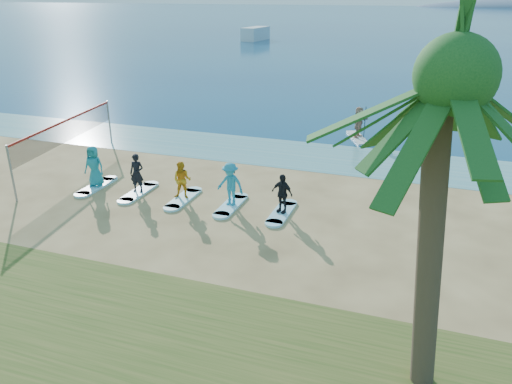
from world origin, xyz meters
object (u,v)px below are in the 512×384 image
(surfboard_0, at_px, (97,186))
(surfboard_1, at_px, (139,192))
(paddleboarder, at_px, (359,122))
(student_3, at_px, (230,184))
(volleyball_net, at_px, (67,131))
(student_1, at_px, (137,173))
(student_2, at_px, (182,180))
(surfboard_3, at_px, (231,206))
(boat_offshore_a, at_px, (255,40))
(student_0, at_px, (94,166))
(palm_tree, at_px, (455,80))
(surfboard_4, at_px, (282,213))
(paddleboard, at_px, (358,138))
(surfboard_2, at_px, (183,199))
(student_4, at_px, (282,193))

(surfboard_0, distance_m, surfboard_1, 2.21)
(paddleboarder, height_order, student_3, paddleboarder)
(volleyball_net, bearing_deg, student_1, -20.70)
(surfboard_1, xyz_separation_m, student_2, (2.21, 0.00, 0.85))
(surfboard_1, height_order, surfboard_3, same)
(surfboard_0, height_order, student_1, student_1)
(boat_offshore_a, bearing_deg, student_2, -67.06)
(student_0, bearing_deg, student_2, -6.40)
(palm_tree, bearing_deg, student_0, 150.88)
(surfboard_0, xyz_separation_m, student_2, (4.42, 0.00, 0.85))
(surfboard_1, distance_m, student_1, 0.91)
(paddleboarder, distance_m, surfboard_3, 12.59)
(surfboard_1, height_order, surfboard_4, same)
(surfboard_0, relative_size, student_0, 1.18)
(surfboard_3, height_order, student_3, student_3)
(boat_offshore_a, xyz_separation_m, student_1, (19.56, -71.08, 0.95))
(student_2, bearing_deg, surfboard_0, 167.92)
(surfboard_3, bearing_deg, volleyball_net, 168.56)
(paddleboard, relative_size, student_2, 1.86)
(volleyball_net, xyz_separation_m, student_3, (9.52, -1.93, -0.90))
(paddleboard, xyz_separation_m, student_0, (-10.06, -12.07, 0.96))
(student_1, height_order, surfboard_2, student_1)
(surfboard_2, height_order, surfboard_3, same)
(paddleboard, xyz_separation_m, surfboard_0, (-10.06, -12.07, -0.01))
(surfboard_3, distance_m, surfboard_4, 2.21)
(student_0, distance_m, student_4, 8.84)
(boat_offshore_a, height_order, surfboard_4, boat_offshore_a)
(volleyball_net, xyz_separation_m, paddleboarder, (12.95, 10.14, -0.86))
(student_3, distance_m, student_4, 2.21)
(student_0, bearing_deg, boat_offshore_a, 97.32)
(paddleboarder, bearing_deg, surfboard_4, -171.59)
(paddleboarder, height_order, surfboard_0, paddleboarder)
(student_1, bearing_deg, student_2, -7.09)
(student_1, distance_m, student_2, 2.21)
(palm_tree, bearing_deg, surfboard_1, 146.62)
(surfboard_0, distance_m, student_1, 2.39)
(student_3, distance_m, surfboard_4, 2.41)
(paddleboarder, bearing_deg, paddleboard, 0.00)
(student_0, bearing_deg, surfboard_2, -6.40)
(student_1, bearing_deg, surfboard_1, 0.00)
(student_1, xyz_separation_m, surfboard_2, (2.21, 0.00, -0.91))
(paddleboard, height_order, surfboard_1, paddleboard)
(student_2, relative_size, student_4, 1.01)
(paddleboarder, xyz_separation_m, surfboard_1, (-7.85, -12.07, -1.00))
(volleyball_net, bearing_deg, palm_tree, -29.92)
(surfboard_4, relative_size, student_4, 1.37)
(volleyball_net, bearing_deg, surfboard_4, -9.33)
(volleyball_net, height_order, surfboard_0, volleyball_net)
(boat_offshore_a, xyz_separation_m, student_3, (23.98, -71.08, 1.00))
(student_0, xyz_separation_m, surfboard_2, (4.42, 0.00, -0.98))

